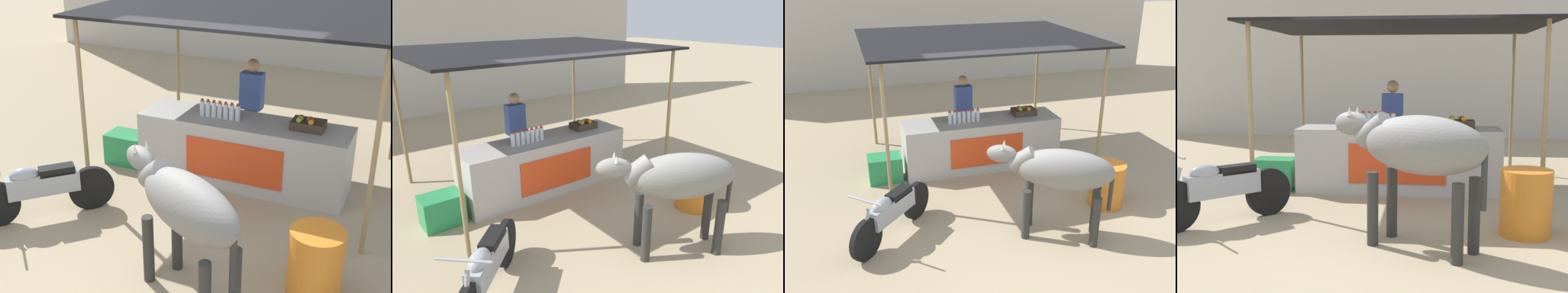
% 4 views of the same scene
% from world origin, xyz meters
% --- Properties ---
extents(ground_plane, '(60.00, 60.00, 0.00)m').
position_xyz_m(ground_plane, '(0.00, 0.00, 0.00)').
color(ground_plane, tan).
extents(stall_counter, '(3.00, 0.82, 0.96)m').
position_xyz_m(stall_counter, '(0.00, 2.20, 0.48)').
color(stall_counter, '#B2ADA8').
rests_on(stall_counter, ground).
extents(stall_awning, '(4.20, 3.20, 2.48)m').
position_xyz_m(stall_awning, '(0.00, 2.50, 2.38)').
color(stall_awning, black).
rests_on(stall_awning, ground).
extents(water_bottle_row, '(0.61, 0.07, 0.25)m').
position_xyz_m(water_bottle_row, '(-0.35, 2.15, 1.07)').
color(water_bottle_row, silver).
rests_on(water_bottle_row, stall_counter).
extents(fruit_crate, '(0.44, 0.32, 0.18)m').
position_xyz_m(fruit_crate, '(0.89, 2.24, 1.03)').
color(fruit_crate, '#3F3326').
rests_on(fruit_crate, stall_counter).
extents(vendor_behind_counter, '(0.34, 0.22, 1.65)m').
position_xyz_m(vendor_behind_counter, '(-0.15, 2.95, 0.85)').
color(vendor_behind_counter, '#383842').
rests_on(vendor_behind_counter, ground).
extents(cooler_box, '(0.60, 0.44, 0.48)m').
position_xyz_m(cooler_box, '(-1.88, 2.10, 0.24)').
color(cooler_box, '#268C4C').
rests_on(cooler_box, ground).
extents(water_barrel, '(0.57, 0.57, 0.74)m').
position_xyz_m(water_barrel, '(1.54, 0.13, 0.37)').
color(water_barrel, orange).
rests_on(water_barrel, ground).
extents(cow, '(1.77, 1.21, 1.44)m').
position_xyz_m(cow, '(0.35, -0.43, 1.03)').
color(cow, gray).
rests_on(cow, ground).
extents(motorcycle_parked, '(1.30, 1.36, 0.90)m').
position_xyz_m(motorcycle_parked, '(-1.98, 0.19, 0.43)').
color(motorcycle_parked, black).
rests_on(motorcycle_parked, ground).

